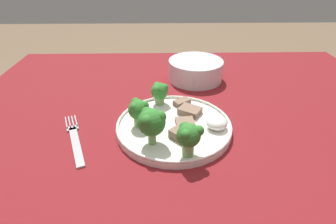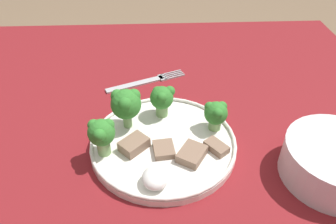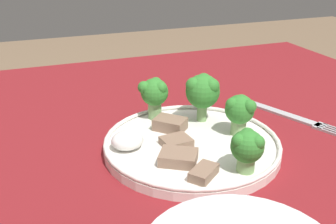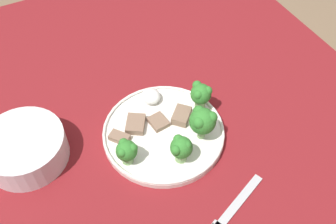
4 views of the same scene
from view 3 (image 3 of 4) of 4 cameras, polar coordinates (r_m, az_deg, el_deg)
table at (r=0.59m, az=-0.24°, el=-14.64°), size 1.10×0.96×0.71m
dinner_plate at (r=0.54m, az=3.57°, el=-4.79°), size 0.24×0.24×0.02m
fork at (r=0.66m, az=18.15°, el=-0.89°), size 0.08×0.17×0.00m
broccoli_floret_near_rim_left at (r=0.59m, az=5.06°, el=3.12°), size 0.05×0.05×0.07m
broccoli_floret_center_left at (r=0.55m, az=10.56°, el=0.13°), size 0.04×0.04×0.06m
broccoli_floret_back_left at (r=0.59m, az=-1.97°, el=2.79°), size 0.04×0.04×0.06m
broccoli_floret_front_left at (r=0.47m, az=11.43°, el=-4.97°), size 0.04×0.04×0.05m
meat_slice_front_slice at (r=0.53m, az=1.01°, el=-4.09°), size 0.04×0.04×0.01m
meat_slice_middle_slice at (r=0.57m, az=0.30°, el=-1.76°), size 0.05×0.05×0.02m
meat_slice_rear_slice at (r=0.46m, az=5.20°, el=-8.76°), size 0.04×0.04×0.01m
meat_slice_edge_slice at (r=0.49m, az=1.08°, el=-6.69°), size 0.06×0.05×0.01m
sauce_dollop at (r=0.52m, az=-5.92°, el=-4.10°), size 0.04×0.04×0.02m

